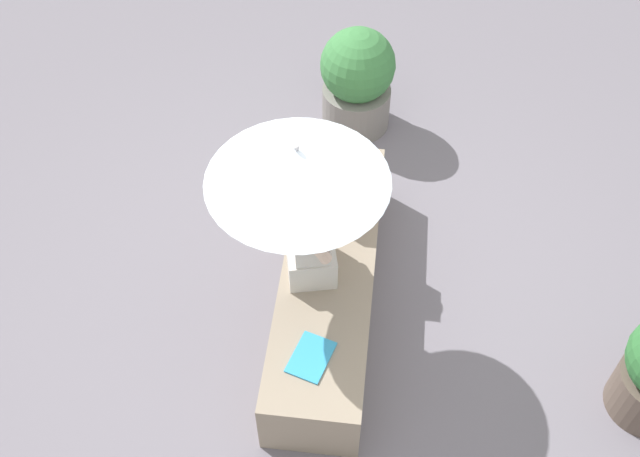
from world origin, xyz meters
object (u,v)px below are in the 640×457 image
(person_seated, at_px, (310,227))
(handbag_black, at_px, (341,194))
(magazine, at_px, (311,357))
(parasol, at_px, (297,166))
(planter_near, at_px, (357,80))

(person_seated, distance_m, handbag_black, 0.54)
(handbag_black, height_order, magazine, handbag_black)
(handbag_black, distance_m, magazine, 1.10)
(parasol, bearing_deg, magazine, -166.72)
(parasol, relative_size, planter_near, 1.27)
(parasol, xyz_separation_m, handbag_black, (0.54, -0.19, -0.77))
(person_seated, relative_size, parasol, 0.83)
(parasol, height_order, planter_near, parasol)
(magazine, height_order, planter_near, planter_near)
(person_seated, bearing_deg, magazine, -172.89)
(person_seated, height_order, parasol, parasol)
(parasol, bearing_deg, planter_near, -5.48)
(person_seated, distance_m, planter_near, 1.86)
(person_seated, relative_size, handbag_black, 2.62)
(parasol, height_order, handbag_black, parasol)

